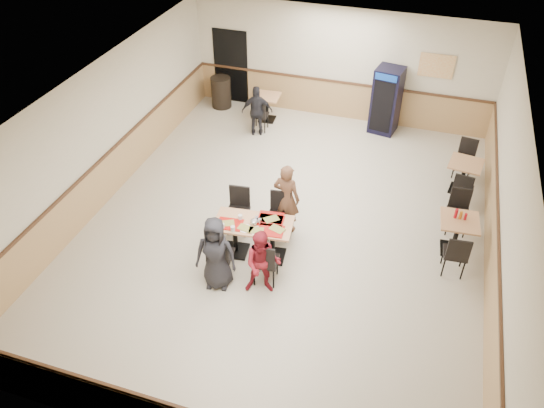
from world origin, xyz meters
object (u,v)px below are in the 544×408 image
(diner_man_opposite, at_px, (286,198))
(lone_diner, at_px, (257,111))
(side_table_near, at_px, (457,230))
(side_table_far, at_px, (464,172))
(trash_bin, at_px, (221,92))
(diner_woman_left, at_px, (216,253))
(back_table, at_px, (267,104))
(diner_woman_right, at_px, (263,263))
(pepsi_cooler, at_px, (386,100))
(main_table, at_px, (254,234))

(diner_man_opposite, bearing_deg, lone_diner, -55.41)
(lone_diner, relative_size, side_table_near, 1.76)
(side_table_far, bearing_deg, trash_bin, 162.22)
(diner_woman_left, bearing_deg, back_table, 90.61)
(lone_diner, bearing_deg, side_table_near, 131.54)
(side_table_near, bearing_deg, diner_woman_right, -146.33)
(pepsi_cooler, bearing_deg, diner_woman_left, -97.56)
(diner_woman_left, bearing_deg, lone_diner, 92.10)
(side_table_far, bearing_deg, main_table, -137.71)
(main_table, relative_size, diner_woman_left, 1.03)
(main_table, xyz_separation_m, back_table, (-1.45, 5.20, -0.05))
(side_table_far, xyz_separation_m, pepsi_cooler, (-2.08, 2.18, 0.38))
(side_table_near, distance_m, side_table_far, 2.11)
(diner_woman_right, height_order, side_table_far, diner_woman_right)
(lone_diner, distance_m, side_table_far, 5.28)
(diner_woman_right, bearing_deg, lone_diner, 95.21)
(main_table, xyz_separation_m, lone_diner, (-1.45, 4.38, 0.15))
(main_table, bearing_deg, side_table_far, 35.69)
(main_table, bearing_deg, pepsi_cooler, 66.83)
(diner_woman_left, distance_m, back_table, 6.24)
(back_table, relative_size, pepsi_cooler, 0.41)
(diner_woman_left, relative_size, lone_diner, 1.11)
(diner_man_opposite, relative_size, pepsi_cooler, 0.88)
(diner_woman_right, bearing_deg, pepsi_cooler, 64.58)
(side_table_near, relative_size, side_table_far, 0.97)
(diner_woman_left, xyz_separation_m, diner_woman_right, (0.83, 0.10, -0.08))
(trash_bin, bearing_deg, side_table_near, -32.68)
(diner_man_opposite, distance_m, lone_diner, 3.89)
(main_table, relative_size, pepsi_cooler, 0.89)
(main_table, relative_size, side_table_near, 2.01)
(main_table, height_order, pepsi_cooler, pepsi_cooler)
(main_table, distance_m, lone_diner, 4.62)
(diner_woman_right, xyz_separation_m, diner_man_opposite, (-0.10, 1.79, 0.10))
(pepsi_cooler, distance_m, trash_bin, 4.62)
(diner_woman_right, distance_m, trash_bin, 7.24)
(diner_man_opposite, height_order, side_table_far, diner_man_opposite)
(diner_woman_left, relative_size, pepsi_cooler, 0.86)
(pepsi_cooler, bearing_deg, lone_diner, -149.09)
(diner_woman_left, relative_size, diner_woman_right, 1.12)
(diner_woman_right, relative_size, back_table, 1.86)
(side_table_near, height_order, pepsi_cooler, pepsi_cooler)
(diner_woman_left, bearing_deg, trash_bin, 102.21)
(trash_bin, bearing_deg, diner_woman_left, -68.43)
(diner_woman_left, bearing_deg, pepsi_cooler, 63.38)
(side_table_near, bearing_deg, diner_man_opposite, -173.82)
(lone_diner, distance_m, trash_bin, 1.90)
(diner_woman_left, height_order, trash_bin, diner_woman_left)
(back_table, distance_m, trash_bin, 1.53)
(main_table, xyz_separation_m, pepsi_cooler, (1.66, 5.59, 0.35))
(diner_woman_left, bearing_deg, diner_man_opposite, 59.35)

